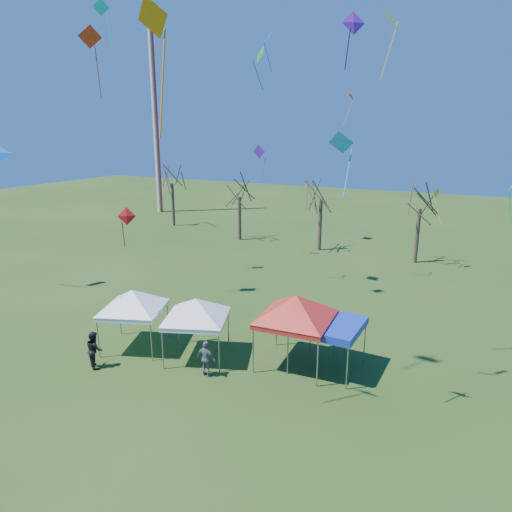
# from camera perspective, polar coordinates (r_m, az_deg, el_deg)

# --- Properties ---
(ground) EXTENTS (140.00, 140.00, 0.00)m
(ground) POSITION_cam_1_polar(r_m,az_deg,el_deg) (20.54, -9.06, -15.58)
(ground) COLOR #274115
(ground) RESTS_ON ground
(radio_mast) EXTENTS (0.70, 0.70, 25.00)m
(radio_mast) POSITION_cam_1_polar(r_m,az_deg,el_deg) (61.70, -12.52, 16.95)
(radio_mast) COLOR silver
(radio_mast) RESTS_ON ground
(tree_0) EXTENTS (3.83, 3.83, 8.44)m
(tree_0) POSITION_cam_1_polar(r_m,az_deg,el_deg) (52.21, -10.54, 10.77)
(tree_0) COLOR #3D2D21
(tree_0) RESTS_ON ground
(tree_1) EXTENTS (3.42, 3.42, 7.54)m
(tree_1) POSITION_cam_1_polar(r_m,az_deg,el_deg) (44.50, -2.11, 9.35)
(tree_1) COLOR #3D2D21
(tree_1) RESTS_ON ground
(tree_2) EXTENTS (3.71, 3.71, 8.18)m
(tree_2) POSITION_cam_1_polar(r_m,az_deg,el_deg) (40.82, 8.22, 9.35)
(tree_2) COLOR #3D2D21
(tree_2) RESTS_ON ground
(tree_3) EXTENTS (3.59, 3.59, 7.91)m
(tree_3) POSITION_cam_1_polar(r_m,az_deg,el_deg) (38.66, 20.01, 7.94)
(tree_3) COLOR #3D2D21
(tree_3) RESTS_ON ground
(tent_white_west) EXTENTS (3.70, 3.70, 3.48)m
(tent_white_west) POSITION_cam_1_polar(r_m,az_deg,el_deg) (23.12, -15.23, -4.61)
(tent_white_west) COLOR gray
(tent_white_west) RESTS_ON ground
(tent_white_mid) EXTENTS (3.65, 3.65, 3.45)m
(tent_white_mid) POSITION_cam_1_polar(r_m,az_deg,el_deg) (21.49, -7.53, -5.80)
(tent_white_mid) COLOR gray
(tent_white_mid) RESTS_ON ground
(tent_red) EXTENTS (4.45, 4.45, 3.93)m
(tent_red) POSITION_cam_1_polar(r_m,az_deg,el_deg) (20.59, 5.05, -5.53)
(tent_red) COLOR gray
(tent_red) RESTS_ON ground
(tent_blue) EXTENTS (2.97, 2.97, 2.28)m
(tent_blue) POSITION_cam_1_polar(r_m,az_deg,el_deg) (20.87, 9.02, -8.57)
(tent_blue) COLOR gray
(tent_blue) RESTS_ON ground
(person_grey) EXTENTS (1.00, 0.48, 1.65)m
(person_grey) POSITION_cam_1_polar(r_m,az_deg,el_deg) (20.65, -6.22, -12.65)
(person_grey) COLOR slate
(person_grey) RESTS_ON ground
(person_dark) EXTENTS (1.06, 1.00, 1.73)m
(person_dark) POSITION_cam_1_polar(r_m,az_deg,el_deg) (22.49, -19.54, -10.94)
(person_dark) COLOR black
(person_dark) RESTS_ON ground
(kite_2) EXTENTS (1.30, 1.50, 3.36)m
(kite_2) POSITION_cam_1_polar(r_m,az_deg,el_deg) (43.30, 1.56, 25.62)
(kite_2) COLOR #1431DD
(kite_2) RESTS_ON ground
(kite_5) EXTENTS (1.34, 0.81, 4.14)m
(kite_5) POSITION_cam_1_polar(r_m,az_deg,el_deg) (15.77, -12.65, 26.97)
(kite_5) COLOR orange
(kite_5) RESTS_ON ground
(kite_25) EXTENTS (0.84, 0.73, 1.86)m
(kite_25) POSITION_cam_1_polar(r_m,az_deg,el_deg) (17.37, 12.08, 26.54)
(kite_25) COLOR #6118AB
(kite_25) RESTS_ON ground
(kite_11) EXTENTS (1.20, 1.19, 2.58)m
(kite_11) POSITION_cam_1_polar(r_m,az_deg,el_deg) (30.44, 0.43, 23.84)
(kite_11) COLOR #17962A
(kite_11) RESTS_ON ground
(kite_27) EXTENTS (0.91, 0.62, 2.14)m
(kite_27) POSITION_cam_1_polar(r_m,az_deg,el_deg) (15.69, 10.65, 13.68)
(kite_27) COLOR #168CEB
(kite_27) RESTS_ON ground
(kite_13) EXTENTS (1.17, 0.83, 2.97)m
(kite_13) POSITION_cam_1_polar(r_m,az_deg,el_deg) (38.04, 0.43, 12.86)
(kite_13) COLOR #6119B0
(kite_13) RESTS_ON ground
(kite_7) EXTENTS (1.10, 1.19, 3.10)m
(kite_7) POSITION_cam_1_polar(r_m,az_deg,el_deg) (34.82, -18.79, 27.29)
(kite_7) COLOR #0DCCBA
(kite_7) RESTS_ON ground
(kite_17) EXTENTS (0.83, 1.02, 2.67)m
(kite_17) POSITION_cam_1_polar(r_m,az_deg,el_deg) (20.45, 16.51, 26.56)
(kite_17) COLOR yellow
(kite_17) RESTS_ON ground
(kite_8) EXTENTS (1.37, 1.52, 3.88)m
(kite_8) POSITION_cam_1_polar(r_m,az_deg,el_deg) (29.53, -20.05, 24.30)
(kite_8) COLOR red
(kite_8) RESTS_ON ground
(kite_22) EXTENTS (0.86, 1.01, 2.88)m
(kite_22) POSITION_cam_1_polar(r_m,az_deg,el_deg) (37.16, 21.63, 7.22)
(kite_22) COLOR #CFDA17
(kite_22) RESTS_ON ground
(kite_1) EXTENTS (0.84, 0.71, 1.96)m
(kite_1) POSITION_cam_1_polar(r_m,az_deg,el_deg) (22.05, -15.89, 4.72)
(kite_1) COLOR red
(kite_1) RESTS_ON ground
(kite_19) EXTENTS (0.64, 0.90, 2.41)m
(kite_19) POSITION_cam_1_polar(r_m,az_deg,el_deg) (32.25, 11.74, 19.08)
(kite_19) COLOR orange
(kite_19) RESTS_ON ground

